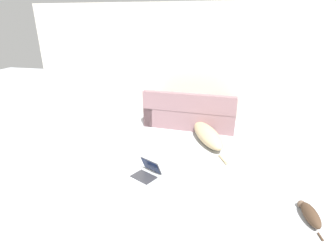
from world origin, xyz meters
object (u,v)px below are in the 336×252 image
cat (310,214)px  laptop_open (148,170)px  dog (207,134)px  couch (190,114)px

cat → laptop_open: (-2.19, 0.51, -0.00)m
laptop_open → dog: bearing=88.8°
cat → couch: bearing=23.4°
couch → cat: bearing=127.2°
couch → cat: size_ratio=3.33×
couch → laptop_open: bearing=84.7°
couch → cat: 3.31m
laptop_open → couch: bearing=108.3°
dog → laptop_open: size_ratio=3.43×
dog → cat: size_ratio=2.63×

